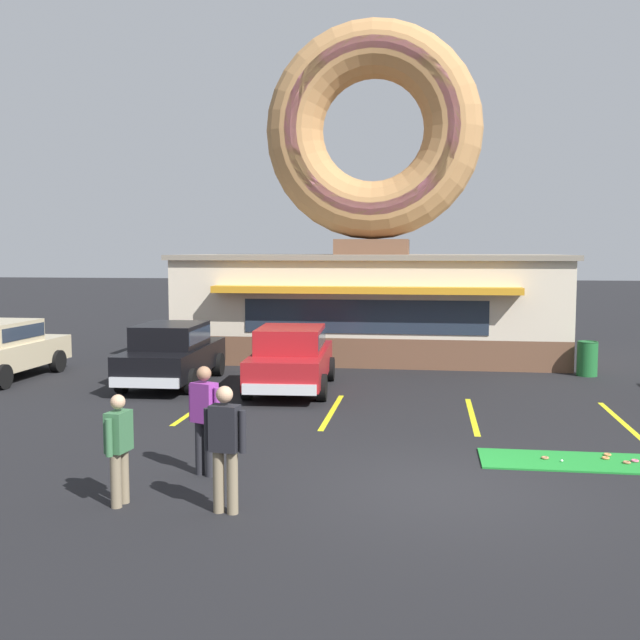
% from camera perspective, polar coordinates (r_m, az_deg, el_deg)
% --- Properties ---
extents(ground_plane, '(160.00, 160.00, 0.00)m').
position_cam_1_polar(ground_plane, '(11.45, 9.23, -12.53)').
color(ground_plane, black).
extents(donut_shop_building, '(12.30, 6.75, 10.96)m').
position_cam_1_polar(donut_shop_building, '(24.91, 4.00, 5.87)').
color(donut_shop_building, brown).
rests_on(donut_shop_building, ground).
extents(putting_mat, '(4.66, 1.18, 0.03)m').
position_cam_1_polar(putting_mat, '(13.45, 22.18, -10.09)').
color(putting_mat, '#1E842D').
rests_on(putting_mat, ground).
extents(mini_donut_near_left, '(0.13, 0.13, 0.04)m').
position_cam_1_polar(mini_donut_near_left, '(13.40, 22.34, -10.00)').
color(mini_donut_near_left, '#A5724C').
rests_on(mini_donut_near_left, putting_mat).
extents(mini_donut_mid_centre, '(0.13, 0.13, 0.04)m').
position_cam_1_polar(mini_donut_mid_centre, '(13.55, 22.86, -9.85)').
color(mini_donut_mid_centre, '#D8667F').
rests_on(mini_donut_mid_centre, putting_mat).
extents(mini_donut_mid_right, '(0.13, 0.13, 0.04)m').
position_cam_1_polar(mini_donut_mid_right, '(13.23, 16.77, -10.02)').
color(mini_donut_mid_right, '#A5724C').
rests_on(mini_donut_mid_right, putting_mat).
extents(mini_donut_far_left, '(0.13, 0.13, 0.04)m').
position_cam_1_polar(mini_donut_far_left, '(13.54, 20.93, -9.79)').
color(mini_donut_far_left, '#D17F47').
rests_on(mini_donut_far_left, putting_mat).
extents(mini_donut_far_centre, '(0.13, 0.13, 0.04)m').
position_cam_1_polar(mini_donut_far_centre, '(13.77, 21.05, -9.54)').
color(mini_donut_far_centre, '#D17F47').
rests_on(mini_donut_far_centre, putting_mat).
extents(golf_ball, '(0.04, 0.04, 0.04)m').
position_cam_1_polar(golf_ball, '(13.12, 17.95, -10.17)').
color(golf_ball, white).
rests_on(golf_ball, putting_mat).
extents(car_champagne, '(2.06, 4.60, 1.60)m').
position_cam_1_polar(car_champagne, '(22.02, -23.19, -1.95)').
color(car_champagne, '#BCAD89').
rests_on(car_champagne, ground).
extents(car_red, '(2.17, 4.65, 1.60)m').
position_cam_1_polar(car_red, '(18.74, -2.22, -2.73)').
color(car_red, maroon).
rests_on(car_red, ground).
extents(car_black, '(2.09, 4.61, 1.60)m').
position_cam_1_polar(car_black, '(19.94, -11.20, -2.34)').
color(car_black, black).
rests_on(car_black, ground).
extents(pedestrian_blue_sweater_man, '(0.59, 0.29, 1.72)m').
position_cam_1_polar(pedestrian_blue_sweater_man, '(10.12, -7.25, -9.26)').
color(pedestrian_blue_sweater_man, '#7F7056').
rests_on(pedestrian_blue_sweater_man, ground).
extents(pedestrian_hooded_kid, '(0.56, 0.37, 1.72)m').
position_cam_1_polar(pedestrian_hooded_kid, '(11.81, -8.80, -7.16)').
color(pedestrian_hooded_kid, '#232328').
rests_on(pedestrian_hooded_kid, ground).
extents(pedestrian_leather_jacket_man, '(0.29, 0.59, 1.55)m').
position_cam_1_polar(pedestrian_leather_jacket_man, '(10.72, -15.07, -9.17)').
color(pedestrian_leather_jacket_man, '#7F7056').
rests_on(pedestrian_leather_jacket_man, ground).
extents(trash_bin, '(0.57, 0.57, 0.97)m').
position_cam_1_polar(trash_bin, '(22.20, 19.69, -2.75)').
color(trash_bin, '#1E662D').
rests_on(trash_bin, ground).
extents(parking_stripe_far_left, '(0.12, 3.60, 0.01)m').
position_cam_1_polar(parking_stripe_far_left, '(17.04, -9.21, -6.58)').
color(parking_stripe_far_left, yellow).
rests_on(parking_stripe_far_left, ground).
extents(parking_stripe_left, '(0.12, 3.60, 0.01)m').
position_cam_1_polar(parking_stripe_left, '(16.40, 0.92, -6.97)').
color(parking_stripe_left, yellow).
rests_on(parking_stripe_left, ground).
extents(parking_stripe_mid_left, '(0.12, 3.60, 0.01)m').
position_cam_1_polar(parking_stripe_mid_left, '(16.31, 11.52, -7.15)').
color(parking_stripe_mid_left, yellow).
rests_on(parking_stripe_mid_left, ground).
extents(parking_stripe_centre, '(0.12, 3.60, 0.01)m').
position_cam_1_polar(parking_stripe_centre, '(16.76, 21.89, -7.10)').
color(parking_stripe_centre, yellow).
rests_on(parking_stripe_centre, ground).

